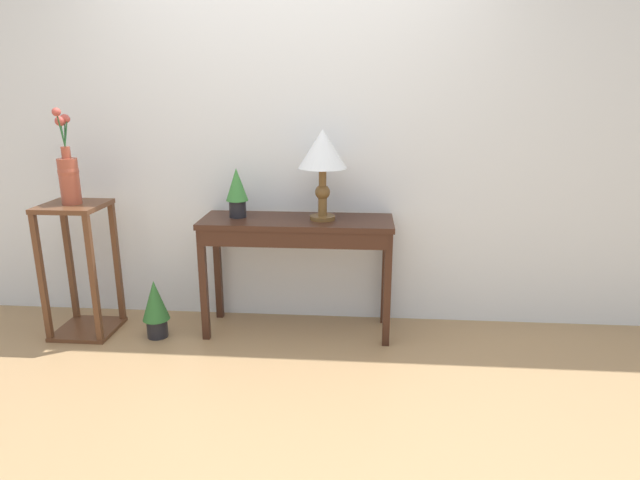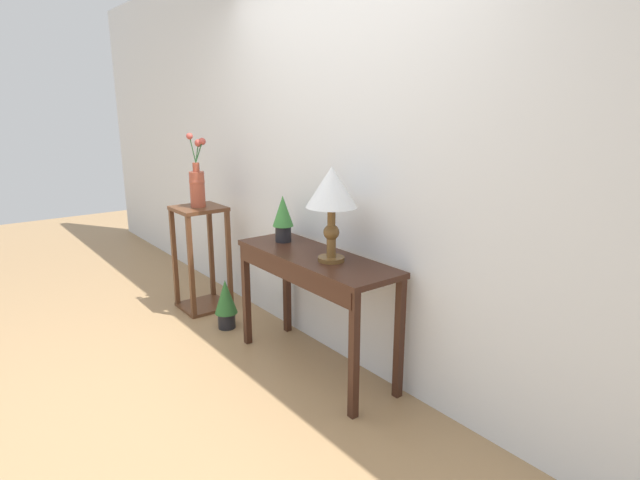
% 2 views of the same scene
% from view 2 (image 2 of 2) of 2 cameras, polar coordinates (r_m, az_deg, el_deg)
% --- Properties ---
extents(ground_plane, '(12.00, 12.00, 0.01)m').
position_cam_2_polar(ground_plane, '(3.15, -18.48, -18.48)').
color(ground_plane, '#9E7A51').
extents(back_wall_with_art, '(9.00, 0.10, 2.80)m').
position_cam_2_polar(back_wall_with_art, '(3.35, 2.67, 9.87)').
color(back_wall_with_art, silver).
rests_on(back_wall_with_art, ground).
extents(console_table, '(1.23, 0.41, 0.78)m').
position_cam_2_polar(console_table, '(3.24, -0.92, -3.60)').
color(console_table, '#381E14').
rests_on(console_table, ground).
extents(table_lamp, '(0.30, 0.30, 0.57)m').
position_cam_2_polar(table_lamp, '(3.00, 1.29, 5.30)').
color(table_lamp, brown).
rests_on(table_lamp, console_table).
extents(potted_plant_on_console, '(0.14, 0.14, 0.32)m').
position_cam_2_polar(potted_plant_on_console, '(3.49, -4.11, 2.62)').
color(potted_plant_on_console, black).
rests_on(potted_plant_on_console, console_table).
extents(pedestal_stand_left, '(0.38, 0.38, 0.88)m').
position_cam_2_polar(pedestal_stand_left, '(4.42, -12.95, -1.99)').
color(pedestal_stand_left, '#56331E').
rests_on(pedestal_stand_left, ground).
extents(flower_vase_tall, '(0.13, 0.17, 0.59)m').
position_cam_2_polar(flower_vase_tall, '(4.29, -13.41, 6.26)').
color(flower_vase_tall, '#9E4733').
rests_on(flower_vase_tall, pedestal_stand_left).
extents(potted_plant_floor, '(0.17, 0.17, 0.39)m').
position_cam_2_polar(potted_plant_floor, '(4.05, -10.36, -6.74)').
color(potted_plant_floor, black).
rests_on(potted_plant_floor, ground).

